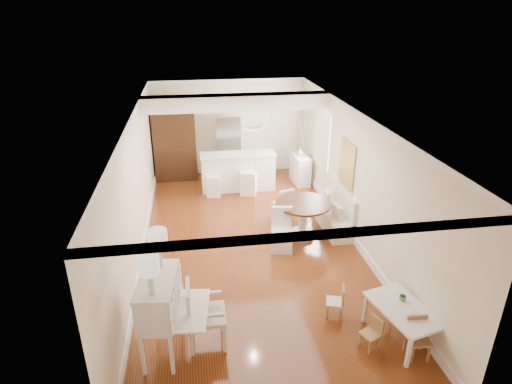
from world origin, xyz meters
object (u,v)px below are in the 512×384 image
object	(u,v)px
breakfast_counter	(238,171)
bar_stool_left	(214,180)
bar_stool_right	(249,176)
slip_chair_near	(282,230)
kids_chair_b	(335,301)
secretary_bureau	(161,316)
fridge	(241,146)
sideboard	(300,169)
kids_chair_a	(370,334)
kids_table	(401,323)
kids_chair_c	(419,339)
slip_chair_far	(283,203)
dining_table	(302,220)
gustavian_armchair	(207,314)
pantry_cabinet	(175,141)

from	to	relation	value
breakfast_counter	bar_stool_left	distance (m)	0.80
bar_stool_right	slip_chair_near	bearing A→B (deg)	-67.22
kids_chair_b	secretary_bureau	bearing A→B (deg)	-64.13
slip_chair_near	bar_stool_right	bearing A→B (deg)	105.06
kids_chair_b	fridge	size ratio (longest dim) A/B	0.32
fridge	sideboard	xyz separation A→B (m)	(1.62, -0.87, -0.49)
kids_chair_a	slip_chair_near	distance (m)	3.06
sideboard	kids_chair_b	bearing A→B (deg)	-102.95
kids_table	kids_chair_a	size ratio (longest dim) A/B	2.19
secretary_bureau	breakfast_counter	distance (m)	6.19
kids_chair_c	slip_chair_far	world-z (taller)	slip_chair_far
slip_chair_near	sideboard	distance (m)	3.77
dining_table	gustavian_armchair	bearing A→B (deg)	-126.90
fridge	secretary_bureau	bearing A→B (deg)	-105.93
kids_chair_a	kids_chair_c	xyz separation A→B (m)	(0.61, -0.27, 0.06)
sideboard	slip_chair_far	bearing A→B (deg)	-118.52
kids_chair_c	sideboard	world-z (taller)	sideboard
bar_stool_right	kids_chair_b	bearing A→B (deg)	-64.83
bar_stool_right	pantry_cabinet	distance (m)	2.52
slip_chair_far	sideboard	world-z (taller)	sideboard
kids_table	dining_table	size ratio (longest dim) A/B	0.94
fridge	gustavian_armchair	bearing A→B (deg)	-100.93
bar_stool_right	gustavian_armchair	bearing A→B (deg)	-86.93
kids_chair_c	bar_stool_right	bearing A→B (deg)	108.31
secretary_bureau	kids_chair_c	xyz separation A→B (m)	(3.66, -0.68, -0.32)
gustavian_armchair	bar_stool_left	size ratio (longest dim) A/B	1.17
slip_chair_near	kids_chair_b	bearing A→B (deg)	-69.36
secretary_bureau	fridge	bearing A→B (deg)	80.83
kids_chair_c	fridge	world-z (taller)	fridge
kids_chair_c	fridge	size ratio (longest dim) A/B	0.36
pantry_cabinet	kids_chair_a	bearing A→B (deg)	-68.22
kids_chair_b	slip_chair_far	xyz separation A→B (m)	(-0.11, 3.58, 0.12)
slip_chair_near	bar_stool_left	world-z (taller)	slip_chair_near
kids_chair_b	bar_stool_left	size ratio (longest dim) A/B	0.64
kids_table	kids_chair_c	distance (m)	0.40
sideboard	slip_chair_near	bearing A→B (deg)	-114.42
slip_chair_far	bar_stool_left	distance (m)	2.24
breakfast_counter	slip_chair_far	bearing A→B (deg)	-66.65
kids_chair_b	pantry_cabinet	world-z (taller)	pantry_cabinet
gustavian_armchair	bar_stool_left	distance (m)	5.50
secretary_bureau	fridge	world-z (taller)	fridge
slip_chair_near	bar_stool_right	world-z (taller)	bar_stool_right
dining_table	bar_stool_left	bearing A→B (deg)	125.48
bar_stool_left	fridge	distance (m)	1.74
slip_chair_far	breakfast_counter	size ratio (longest dim) A/B	0.39
kids_chair_c	breakfast_counter	xyz separation A→B (m)	(-1.87, 6.61, 0.19)
slip_chair_far	sideboard	distance (m)	2.36
kids_chair_c	pantry_cabinet	distance (m)	8.52
dining_table	sideboard	xyz separation A→B (m)	(0.72, 3.07, -0.00)
sideboard	kids_chair_a	bearing A→B (deg)	-99.38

